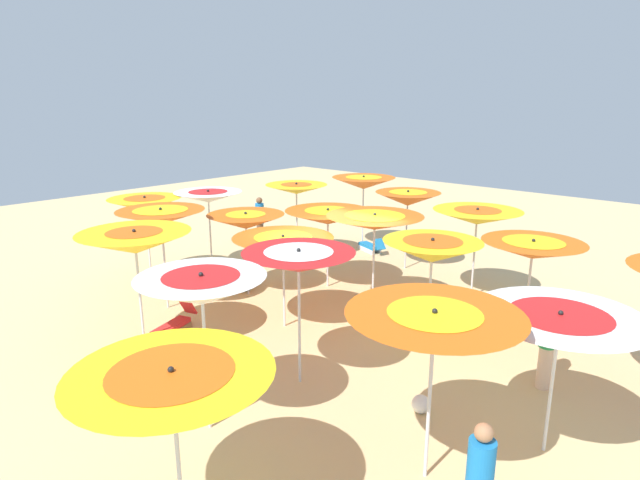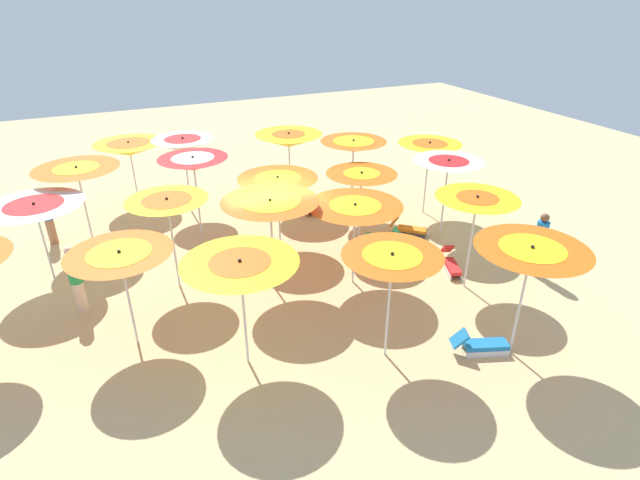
{
  "view_description": "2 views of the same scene",
  "coord_description": "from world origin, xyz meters",
  "px_view_note": "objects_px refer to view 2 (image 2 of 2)",
  "views": [
    {
      "loc": [
        7.38,
        -8.57,
        4.96
      ],
      "look_at": [
        -1.21,
        0.96,
        1.54
      ],
      "focal_mm": 29.49,
      "sensor_mm": 36.0,
      "label": 1
    },
    {
      "loc": [
        3.65,
        11.41,
        6.87
      ],
      "look_at": [
        -0.88,
        1.31,
        1.16
      ],
      "focal_mm": 28.25,
      "sensor_mm": 36.0,
      "label": 2
    }
  ],
  "objects_px": {
    "lounger_0": "(304,207)",
    "beachgoer_2": "(48,216)",
    "beachgoer_0": "(539,243)",
    "beachgoer_1": "(76,278)",
    "beach_umbrella_5": "(36,212)",
    "beach_umbrella_15": "(129,149)",
    "lounger_3": "(482,345)",
    "beach_umbrella_8": "(355,212)",
    "beach_ball": "(128,255)",
    "beach_umbrella_9": "(477,203)",
    "beach_umbrella_2": "(240,270)",
    "beach_umbrella_17": "(289,140)",
    "beach_umbrella_19": "(429,149)",
    "beach_umbrella_4": "(530,257)",
    "beach_umbrella_3": "(392,264)",
    "lounger_4": "(409,229)",
    "beach_umbrella_7": "(270,207)",
    "beach_umbrella_18": "(353,146)",
    "beach_umbrella_13": "(361,180)",
    "lounger_2": "(451,264)",
    "beach_umbrella_10": "(77,173)",
    "beach_umbrella_6": "(168,208)",
    "beach_umbrella_14": "(448,166)",
    "beach_umbrella_1": "(121,260)",
    "beach_umbrella_16": "(183,145)",
    "beach_umbrella_11": "(193,164)",
    "beach_umbrella_12": "(278,184)"
  },
  "relations": [
    {
      "from": "beach_umbrella_10",
      "to": "beachgoer_1",
      "type": "relative_size",
      "value": 1.43
    },
    {
      "from": "beach_umbrella_17",
      "to": "beachgoer_1",
      "type": "distance_m",
      "value": 7.88
    },
    {
      "from": "beach_umbrella_14",
      "to": "beach_umbrella_3",
      "type": "bearing_deg",
      "value": 43.01
    },
    {
      "from": "beach_umbrella_9",
      "to": "beach_umbrella_13",
      "type": "xyz_separation_m",
      "value": [
        1.31,
        -3.18,
        -0.29
      ]
    },
    {
      "from": "lounger_0",
      "to": "beachgoer_2",
      "type": "distance_m",
      "value": 7.65
    },
    {
      "from": "beachgoer_2",
      "to": "beachgoer_0",
      "type": "bearing_deg",
      "value": -85.06
    },
    {
      "from": "beach_umbrella_4",
      "to": "beachgoer_0",
      "type": "distance_m",
      "value": 3.83
    },
    {
      "from": "beach_umbrella_1",
      "to": "beach_umbrella_14",
      "type": "distance_m",
      "value": 9.04
    },
    {
      "from": "beach_umbrella_8",
      "to": "beach_umbrella_7",
      "type": "bearing_deg",
      "value": -15.86
    },
    {
      "from": "beach_umbrella_15",
      "to": "beach_umbrella_13",
      "type": "bearing_deg",
      "value": 134.14
    },
    {
      "from": "beach_umbrella_3",
      "to": "lounger_4",
      "type": "height_order",
      "value": "beach_umbrella_3"
    },
    {
      "from": "beach_umbrella_15",
      "to": "beach_umbrella_18",
      "type": "height_order",
      "value": "beach_umbrella_18"
    },
    {
      "from": "beach_umbrella_11",
      "to": "lounger_4",
      "type": "distance_m",
      "value": 6.61
    },
    {
      "from": "beach_umbrella_2",
      "to": "beachgoer_0",
      "type": "bearing_deg",
      "value": -178.15
    },
    {
      "from": "beach_umbrella_6",
      "to": "lounger_3",
      "type": "bearing_deg",
      "value": 135.46
    },
    {
      "from": "beachgoer_0",
      "to": "beachgoer_1",
      "type": "height_order",
      "value": "beachgoer_0"
    },
    {
      "from": "beach_umbrella_3",
      "to": "lounger_3",
      "type": "height_order",
      "value": "beach_umbrella_3"
    },
    {
      "from": "beach_umbrella_4",
      "to": "beach_umbrella_16",
      "type": "xyz_separation_m",
      "value": [
        4.6,
        -9.88,
        0.03
      ]
    },
    {
      "from": "beach_umbrella_5",
      "to": "beach_umbrella_12",
      "type": "bearing_deg",
      "value": 174.96
    },
    {
      "from": "beach_umbrella_4",
      "to": "lounger_3",
      "type": "xyz_separation_m",
      "value": [
        0.55,
        -0.25,
        -2.07
      ]
    },
    {
      "from": "beach_umbrella_6",
      "to": "beach_umbrella_9",
      "type": "xyz_separation_m",
      "value": [
        -6.57,
        2.96,
        0.11
      ]
    },
    {
      "from": "beach_umbrella_8",
      "to": "lounger_3",
      "type": "bearing_deg",
      "value": 108.17
    },
    {
      "from": "beach_umbrella_5",
      "to": "beach_umbrella_14",
      "type": "height_order",
      "value": "beach_umbrella_14"
    },
    {
      "from": "beachgoer_0",
      "to": "lounger_3",
      "type": "bearing_deg",
      "value": -154.93
    },
    {
      "from": "beach_umbrella_9",
      "to": "beach_umbrella_15",
      "type": "height_order",
      "value": "beach_umbrella_9"
    },
    {
      "from": "beach_umbrella_4",
      "to": "beach_umbrella_13",
      "type": "relative_size",
      "value": 1.13
    },
    {
      "from": "beach_umbrella_17",
      "to": "beach_umbrella_19",
      "type": "height_order",
      "value": "beach_umbrella_17"
    },
    {
      "from": "beach_umbrella_4",
      "to": "beach_umbrella_5",
      "type": "height_order",
      "value": "beach_umbrella_4"
    },
    {
      "from": "beach_umbrella_10",
      "to": "lounger_3",
      "type": "relative_size",
      "value": 1.97
    },
    {
      "from": "beach_umbrella_9",
      "to": "lounger_3",
      "type": "distance_m",
      "value": 3.3
    },
    {
      "from": "beach_umbrella_3",
      "to": "beach_umbrella_2",
      "type": "bearing_deg",
      "value": -19.79
    },
    {
      "from": "beachgoer_0",
      "to": "beachgoer_1",
      "type": "distance_m",
      "value": 11.27
    },
    {
      "from": "beach_umbrella_5",
      "to": "beach_umbrella_6",
      "type": "height_order",
      "value": "beach_umbrella_6"
    },
    {
      "from": "beach_umbrella_3",
      "to": "beach_umbrella_17",
      "type": "xyz_separation_m",
      "value": [
        -1.06,
        -8.13,
        0.11
      ]
    },
    {
      "from": "beach_umbrella_10",
      "to": "beach_umbrella_18",
      "type": "distance_m",
      "value": 7.96
    },
    {
      "from": "beach_umbrella_7",
      "to": "beach_umbrella_18",
      "type": "bearing_deg",
      "value": -139.87
    },
    {
      "from": "beach_umbrella_17",
      "to": "beach_umbrella_2",
      "type": "bearing_deg",
      "value": 62.69
    },
    {
      "from": "beach_ball",
      "to": "beach_umbrella_19",
      "type": "bearing_deg",
      "value": 176.25
    },
    {
      "from": "beach_umbrella_9",
      "to": "beach_umbrella_18",
      "type": "bearing_deg",
      "value": -83.8
    },
    {
      "from": "lounger_3",
      "to": "beachgoer_2",
      "type": "relative_size",
      "value": 0.75
    },
    {
      "from": "beach_umbrella_13",
      "to": "lounger_2",
      "type": "relative_size",
      "value": 1.87
    },
    {
      "from": "beach_umbrella_3",
      "to": "beach_umbrella_4",
      "type": "bearing_deg",
      "value": 157.4
    },
    {
      "from": "beach_umbrella_18",
      "to": "beachgoer_1",
      "type": "distance_m",
      "value": 8.7
    },
    {
      "from": "beach_umbrella_1",
      "to": "beachgoer_0",
      "type": "bearing_deg",
      "value": 172.46
    },
    {
      "from": "beach_umbrella_17",
      "to": "lounger_0",
      "type": "relative_size",
      "value": 1.96
    },
    {
      "from": "beach_umbrella_5",
      "to": "beach_umbrella_7",
      "type": "distance_m",
      "value": 5.69
    },
    {
      "from": "lounger_4",
      "to": "beach_umbrella_13",
      "type": "bearing_deg",
      "value": -143.83
    },
    {
      "from": "beach_umbrella_15",
      "to": "beach_umbrella_17",
      "type": "bearing_deg",
      "value": 154.71
    },
    {
      "from": "beach_umbrella_5",
      "to": "beach_umbrella_15",
      "type": "bearing_deg",
      "value": -120.06
    },
    {
      "from": "beach_umbrella_8",
      "to": "beach_ball",
      "type": "xyz_separation_m",
      "value": [
        5.13,
        -3.53,
        -1.8
      ]
    }
  ]
}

